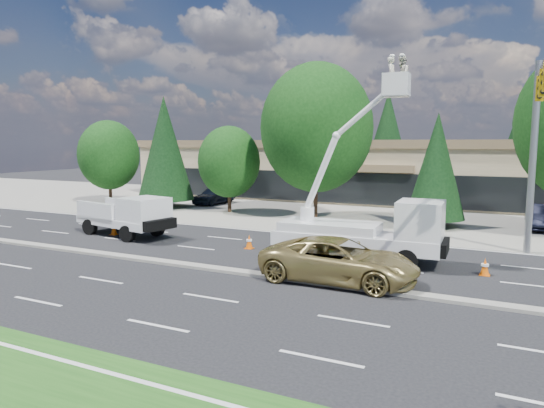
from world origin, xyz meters
The scene contains 22 objects.
ground centered at (0.00, 0.00, 0.00)m, with size 140.00×140.00×0.00m, color black.
concrete_apron centered at (0.00, 20.00, 0.01)m, with size 140.00×22.00×0.01m, color gray.
road_median centered at (0.00, 0.00, 0.06)m, with size 120.00×0.55×0.12m, color gray.
strip_mall centered at (0.00, 29.97, 2.83)m, with size 50.40×15.40×5.50m.
tree_front_a centered at (-22.00, 15.00, 4.21)m, with size 5.18×5.18×7.19m.
tree_front_b centered at (-16.00, 15.00, 4.81)m, with size 4.55×4.55×8.97m.
tree_front_c centered at (-10.00, 15.00, 3.82)m, with size 4.71×4.71×6.54m.
tree_front_d centered at (-3.00, 15.00, 6.28)m, with size 7.73×7.73×10.72m.
tree_front_e centered at (5.00, 15.00, 3.83)m, with size 3.62×3.62×7.14m.
tree_back_a centered at (-18.00, 42.00, 5.44)m, with size 5.14×5.14×10.14m.
tree_back_b centered at (-4.00, 42.00, 6.11)m, with size 5.78×5.78×11.39m.
tree_back_c centered at (10.00, 42.00, 4.96)m, with size 4.69×4.69×9.25m.
signal_mast centered at (10.03, 7.04, 6.06)m, with size 2.76×10.16×9.00m.
utility_pickup centered at (-10.18, 4.11, 0.95)m, with size 6.31×3.35×2.30m.
bucket_truck centered at (3.56, 4.22, 1.85)m, with size 7.45×2.59×8.94m.
traffic_cone_a centered at (-11.28, 4.12, 0.34)m, with size 0.40×0.40×0.70m.
traffic_cone_b centered at (-2.50, 4.25, 0.34)m, with size 0.40×0.40×0.70m.
traffic_cone_c centered at (0.96, 3.73, 0.34)m, with size 0.40×0.40×0.70m.
traffic_cone_d centered at (8.33, 3.98, 0.34)m, with size 0.40×0.40×0.70m.
minivan centered at (3.34, 0.60, 0.83)m, with size 2.75×5.97×1.66m, color #9F8B4D.
parked_car_west centered at (-13.66, 18.59, 0.77)m, with size 1.81×4.50×1.53m, color black.
parked_car_east centered at (11.01, 16.94, 0.76)m, with size 1.60×4.59×1.51m, color black.
Camera 1 is at (8.81, -16.70, 5.27)m, focal length 32.00 mm.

